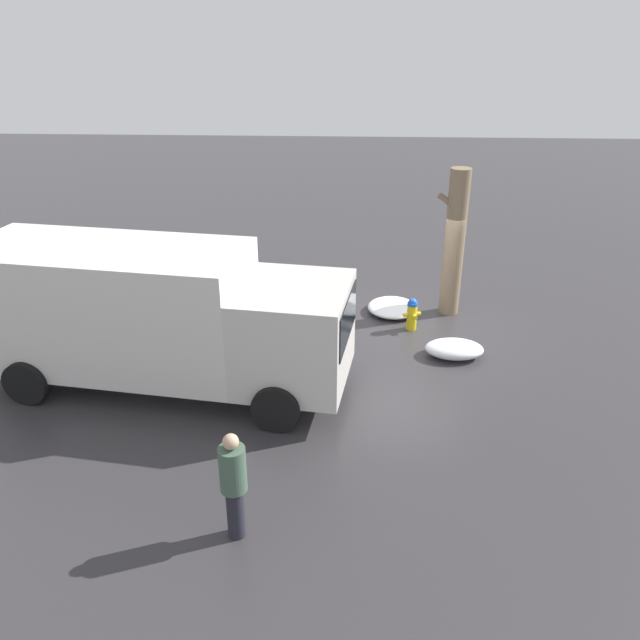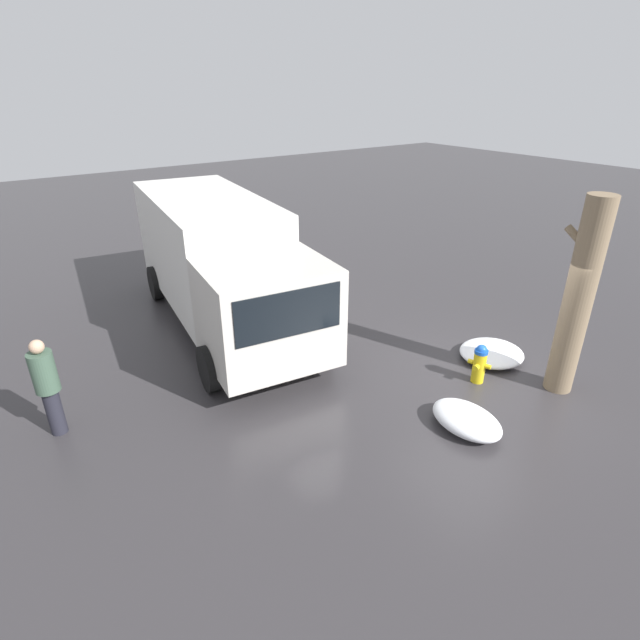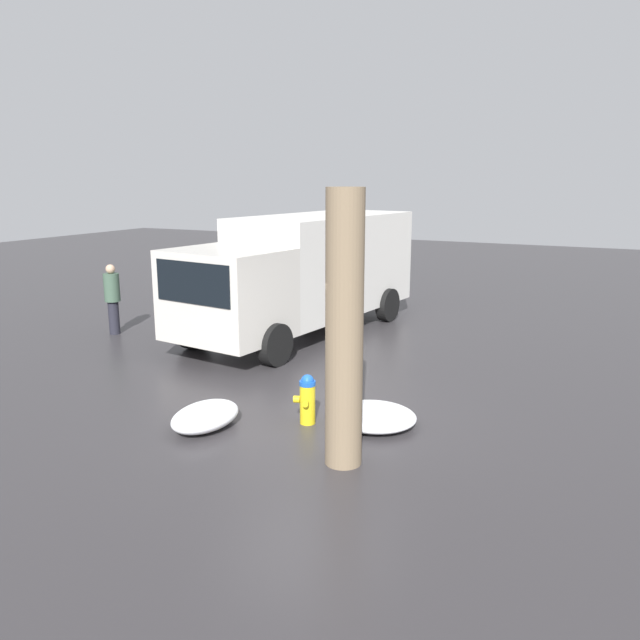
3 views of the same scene
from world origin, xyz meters
name	(u,v)px [view 2 (image 2 of 3)]	position (x,y,z in m)	size (l,w,h in m)	color
ground_plane	(477,381)	(0.00, 0.00, 0.00)	(60.00, 60.00, 0.00)	#333033
fire_hydrant	(479,363)	(0.00, 0.00, 0.41)	(0.45, 0.36, 0.81)	yellow
tree_trunk	(578,299)	(-1.04, -1.09, 1.87)	(0.76, 0.50, 3.71)	#7F6B51
delivery_truck	(220,259)	(5.41, 2.84, 1.59)	(7.71, 3.38, 2.90)	beige
pedestrian	(47,384)	(3.07, 7.02, 0.96)	(0.38, 0.38, 1.75)	#23232D
snow_pile_by_hydrant	(466,420)	(-0.85, 1.36, 0.18)	(1.30, 0.88, 0.36)	white
snow_pile_curbside	(491,353)	(0.40, -0.96, 0.14)	(1.28, 1.37, 0.28)	white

